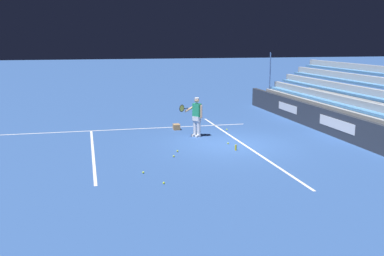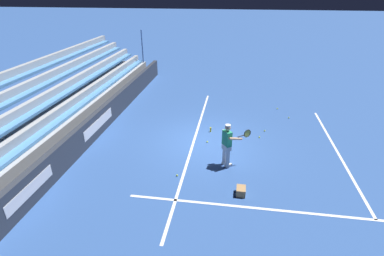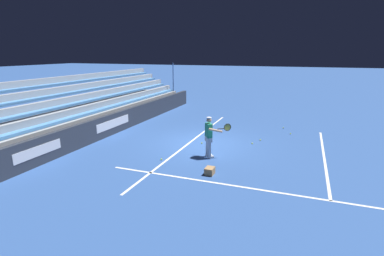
{
  "view_description": "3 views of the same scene",
  "coord_description": "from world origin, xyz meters",
  "px_view_note": "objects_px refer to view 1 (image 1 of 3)",
  "views": [
    {
      "loc": [
        -16.92,
        5.65,
        4.22
      ],
      "look_at": [
        -0.28,
        1.7,
        0.81
      ],
      "focal_mm": 42.0,
      "sensor_mm": 36.0,
      "label": 1
    },
    {
      "loc": [
        11.58,
        1.17,
        6.22
      ],
      "look_at": [
        1.55,
        -0.36,
        1.36
      ],
      "focal_mm": 28.0,
      "sensor_mm": 36.0,
      "label": 2
    },
    {
      "loc": [
        13.07,
        4.49,
        4.27
      ],
      "look_at": [
        0.74,
        -0.15,
        0.91
      ],
      "focal_mm": 28.0,
      "sensor_mm": 36.0,
      "label": 3
    }
  ],
  "objects_px": {
    "ball_box_cardboard": "(176,127)",
    "water_bottle": "(236,148)",
    "tennis_player": "(196,116)",
    "tennis_ball_near_player": "(228,143)",
    "tennis_ball_far_right": "(164,183)",
    "tennis_ball_on_baseline": "(177,151)",
    "tennis_ball_toward_net": "(143,172)",
    "tennis_ball_far_left": "(227,130)",
    "tennis_ball_by_box": "(174,156)"
  },
  "relations": [
    {
      "from": "tennis_ball_far_right",
      "to": "water_bottle",
      "type": "xyz_separation_m",
      "value": [
        3.39,
        -3.4,
        0.08
      ]
    },
    {
      "from": "tennis_player",
      "to": "ball_box_cardboard",
      "type": "xyz_separation_m",
      "value": [
        1.68,
        0.56,
        -0.76
      ]
    },
    {
      "from": "ball_box_cardboard",
      "to": "tennis_ball_near_player",
      "type": "relative_size",
      "value": 6.06
    },
    {
      "from": "tennis_player",
      "to": "water_bottle",
      "type": "height_order",
      "value": "tennis_player"
    },
    {
      "from": "tennis_ball_toward_net",
      "to": "tennis_ball_by_box",
      "type": "distance_m",
      "value": 2.21
    },
    {
      "from": "ball_box_cardboard",
      "to": "tennis_ball_far_left",
      "type": "bearing_deg",
      "value": -107.19
    },
    {
      "from": "tennis_player",
      "to": "tennis_ball_far_right",
      "type": "xyz_separation_m",
      "value": [
        -6.19,
        2.53,
        -0.86
      ]
    },
    {
      "from": "tennis_ball_far_right",
      "to": "tennis_ball_on_baseline",
      "type": "xyz_separation_m",
      "value": [
        3.67,
        -1.16,
        0.0
      ]
    },
    {
      "from": "water_bottle",
      "to": "tennis_ball_far_right",
      "type": "bearing_deg",
      "value": 134.95
    },
    {
      "from": "tennis_ball_by_box",
      "to": "tennis_ball_far_right",
      "type": "bearing_deg",
      "value": 163.45
    },
    {
      "from": "tennis_ball_far_right",
      "to": "tennis_ball_by_box",
      "type": "distance_m",
      "value": 3.09
    },
    {
      "from": "tennis_ball_on_baseline",
      "to": "water_bottle",
      "type": "relative_size",
      "value": 0.3
    },
    {
      "from": "tennis_ball_far_right",
      "to": "water_bottle",
      "type": "relative_size",
      "value": 0.3
    },
    {
      "from": "tennis_ball_far_left",
      "to": "tennis_ball_on_baseline",
      "type": "distance_m",
      "value": 4.66
    },
    {
      "from": "tennis_ball_far_left",
      "to": "tennis_ball_by_box",
      "type": "bearing_deg",
      "value": 141.35
    },
    {
      "from": "ball_box_cardboard",
      "to": "water_bottle",
      "type": "bearing_deg",
      "value": -162.35
    },
    {
      "from": "tennis_ball_far_left",
      "to": "tennis_player",
      "type": "bearing_deg",
      "value": 119.54
    },
    {
      "from": "tennis_ball_toward_net",
      "to": "water_bottle",
      "type": "distance_m",
      "value": 4.43
    },
    {
      "from": "tennis_ball_far_right",
      "to": "tennis_ball_toward_net",
      "type": "bearing_deg",
      "value": 20.8
    },
    {
      "from": "tennis_ball_toward_net",
      "to": "tennis_ball_near_player",
      "type": "relative_size",
      "value": 1.0
    },
    {
      "from": "tennis_ball_far_left",
      "to": "water_bottle",
      "type": "xyz_separation_m",
      "value": [
        -3.78,
        0.85,
        0.08
      ]
    },
    {
      "from": "tennis_ball_on_baseline",
      "to": "tennis_ball_toward_net",
      "type": "bearing_deg",
      "value": 146.77
    },
    {
      "from": "tennis_ball_toward_net",
      "to": "tennis_ball_far_right",
      "type": "relative_size",
      "value": 1.0
    },
    {
      "from": "tennis_player",
      "to": "tennis_ball_by_box",
      "type": "height_order",
      "value": "tennis_player"
    },
    {
      "from": "tennis_ball_on_baseline",
      "to": "tennis_ball_far_right",
      "type": "bearing_deg",
      "value": 162.44
    },
    {
      "from": "water_bottle",
      "to": "tennis_player",
      "type": "bearing_deg",
      "value": 17.24
    },
    {
      "from": "tennis_player",
      "to": "tennis_ball_far_right",
      "type": "bearing_deg",
      "value": 157.82
    },
    {
      "from": "water_bottle",
      "to": "tennis_ball_on_baseline",
      "type": "bearing_deg",
      "value": 82.92
    },
    {
      "from": "tennis_ball_toward_net",
      "to": "tennis_ball_far_left",
      "type": "height_order",
      "value": "same"
    },
    {
      "from": "tennis_ball_on_baseline",
      "to": "tennis_ball_near_player",
      "type": "bearing_deg",
      "value": -70.71
    },
    {
      "from": "tennis_ball_on_baseline",
      "to": "water_bottle",
      "type": "bearing_deg",
      "value": -97.08
    },
    {
      "from": "tennis_ball_near_player",
      "to": "tennis_ball_by_box",
      "type": "relative_size",
      "value": 1.0
    },
    {
      "from": "tennis_ball_toward_net",
      "to": "tennis_ball_near_player",
      "type": "xyz_separation_m",
      "value": [
        3.26,
        -3.89,
        0.0
      ]
    },
    {
      "from": "tennis_player",
      "to": "tennis_ball_near_player",
      "type": "distance_m",
      "value": 2.14
    },
    {
      "from": "tennis_ball_toward_net",
      "to": "tennis_ball_on_baseline",
      "type": "height_order",
      "value": "same"
    },
    {
      "from": "tennis_player",
      "to": "tennis_ball_far_left",
      "type": "bearing_deg",
      "value": -60.46
    },
    {
      "from": "tennis_ball_far_right",
      "to": "tennis_ball_on_baseline",
      "type": "distance_m",
      "value": 3.85
    },
    {
      "from": "tennis_ball_near_player",
      "to": "water_bottle",
      "type": "bearing_deg",
      "value": 177.97
    },
    {
      "from": "tennis_ball_far_right",
      "to": "tennis_ball_far_left",
      "type": "relative_size",
      "value": 1.0
    },
    {
      "from": "tennis_ball_toward_net",
      "to": "tennis_ball_far_right",
      "type": "height_order",
      "value": "same"
    },
    {
      "from": "tennis_player",
      "to": "tennis_ball_toward_net",
      "type": "distance_m",
      "value": 5.88
    },
    {
      "from": "tennis_ball_near_player",
      "to": "water_bottle",
      "type": "height_order",
      "value": "water_bottle"
    },
    {
      "from": "tennis_player",
      "to": "water_bottle",
      "type": "xyz_separation_m",
      "value": [
        -2.8,
        -0.87,
        -0.78
      ]
    },
    {
      "from": "tennis_ball_far_left",
      "to": "tennis_ball_on_baseline",
      "type": "height_order",
      "value": "same"
    },
    {
      "from": "ball_box_cardboard",
      "to": "tennis_ball_by_box",
      "type": "xyz_separation_m",
      "value": [
        -4.91,
        1.09,
        -0.1
      ]
    },
    {
      "from": "tennis_ball_near_player",
      "to": "tennis_ball_far_right",
      "type": "xyz_separation_m",
      "value": [
        -4.46,
        3.43,
        0.0
      ]
    },
    {
      "from": "tennis_ball_far_right",
      "to": "tennis_ball_by_box",
      "type": "xyz_separation_m",
      "value": [
        2.96,
        -0.88,
        0.0
      ]
    },
    {
      "from": "ball_box_cardboard",
      "to": "tennis_ball_on_baseline",
      "type": "relative_size",
      "value": 6.06
    },
    {
      "from": "tennis_ball_far_right",
      "to": "tennis_ball_by_box",
      "type": "bearing_deg",
      "value": -16.55
    },
    {
      "from": "tennis_player",
      "to": "tennis_ball_on_baseline",
      "type": "distance_m",
      "value": 3.0
    }
  ]
}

